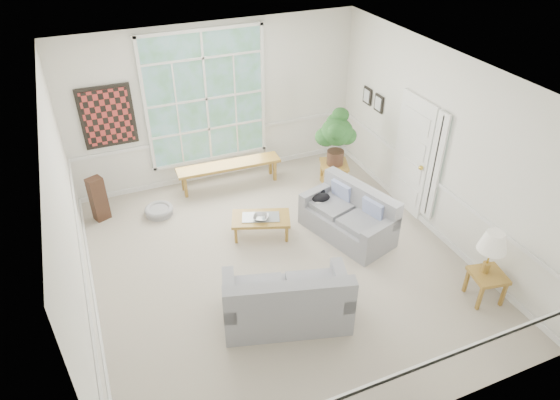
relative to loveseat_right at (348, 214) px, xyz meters
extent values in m
cube|color=#A69B8B|center=(-1.34, -0.26, -0.42)|extent=(5.50, 6.00, 0.01)
cube|color=white|center=(-1.34, -0.26, 2.58)|extent=(5.50, 6.00, 0.02)
cube|color=white|center=(-1.34, 2.74, 1.08)|extent=(5.50, 0.02, 3.00)
cube|color=white|center=(-1.34, -3.26, 1.08)|extent=(5.50, 0.02, 3.00)
cube|color=white|center=(-4.09, -0.26, 1.08)|extent=(0.02, 6.00, 3.00)
cube|color=white|center=(1.41, -0.26, 1.08)|extent=(0.02, 6.00, 3.00)
cube|color=white|center=(-1.54, 2.70, 1.23)|extent=(2.30, 0.08, 2.40)
cube|color=white|center=(1.37, 0.34, 0.63)|extent=(0.08, 0.90, 2.10)
cube|color=white|center=(1.37, -0.29, 0.73)|extent=(0.08, 0.26, 1.90)
cube|color=maroon|center=(-3.29, 2.69, 1.18)|extent=(0.90, 0.06, 1.10)
cube|color=black|center=(1.37, 1.49, 1.13)|extent=(0.04, 0.26, 0.32)
cube|color=black|center=(1.37, 1.89, 1.13)|extent=(0.04, 0.26, 0.32)
cube|color=gray|center=(0.00, 0.00, 0.00)|extent=(1.23, 1.72, 0.84)
cube|color=gray|center=(-1.67, -1.32, 0.03)|extent=(1.84, 1.29, 0.90)
cube|color=olive|center=(-1.33, 0.54, -0.24)|extent=(1.08, 0.82, 0.36)
imported|color=#97979C|center=(-1.34, 0.50, -0.03)|extent=(0.42, 0.42, 0.07)
cube|color=olive|center=(-1.32, 2.26, -0.19)|extent=(2.00, 0.48, 0.46)
cube|color=olive|center=(0.51, 1.45, -0.17)|extent=(0.65, 0.65, 0.50)
cube|color=olive|center=(1.06, -2.07, -0.19)|extent=(0.53, 0.53, 0.46)
cylinder|color=gray|center=(-2.79, 1.80, -0.35)|extent=(0.55, 0.55, 0.15)
cube|color=#3B2318|center=(-3.74, 2.07, -0.01)|extent=(0.31, 0.28, 0.81)
ellipsoid|color=black|center=(-0.25, 0.49, 0.09)|extent=(0.40, 0.37, 0.15)
camera|label=1|loc=(-3.62, -5.73, 4.73)|focal=32.00mm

